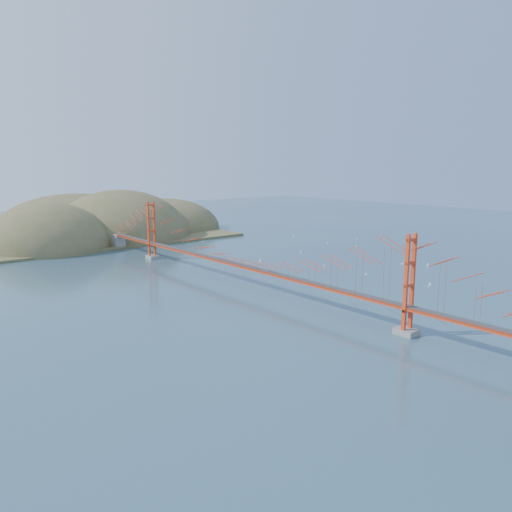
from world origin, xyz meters
TOP-DOWN VIEW (x-y plane):
  - ground at (0.00, 0.00)m, footprint 320.00×320.00m
  - bridge at (0.00, 0.18)m, footprint 2.20×94.40m
  - far_headlands at (2.21, 68.52)m, footprint 84.00×58.00m
  - sailboat_9 at (51.71, 18.85)m, footprint 0.58×0.58m
  - sailboat_13 at (36.40, -10.51)m, footprint 0.66×0.66m
  - sailboat_11 at (44.02, 12.71)m, footprint 0.53×0.53m
  - sailboat_8 at (44.13, 33.90)m, footprint 0.51×0.51m
  - sailboat_2 at (22.75, -19.21)m, footprint 0.61×0.55m
  - sailboat_14 at (21.73, -7.42)m, footprint 0.49×0.57m
  - sailboat_7 at (28.21, 15.29)m, footprint 0.51×0.45m
  - sailboat_3 at (14.59, 13.04)m, footprint 0.64×0.61m
  - sailboat_5 at (34.65, -6.10)m, footprint 0.58×0.60m
  - sailboat_1 at (21.03, 1.78)m, footprint 0.63×0.63m
  - sailboat_0 at (9.75, -9.10)m, footprint 0.48×0.60m
  - sailboat_12 at (20.43, 42.00)m, footprint 0.53×0.53m
  - sailboat_4 at (42.09, 20.01)m, footprint 0.63×0.63m

SIDE VIEW (x-z plane):
  - ground at x=0.00m, z-range 0.00..0.00m
  - far_headlands at x=2.21m, z-range -12.50..12.50m
  - sailboat_11 at x=44.02m, z-range -0.15..0.42m
  - sailboat_8 at x=44.13m, z-range -0.15..0.42m
  - sailboat_12 at x=20.43m, z-range -0.15..0.43m
  - sailboat_7 at x=28.21m, z-range -0.15..0.43m
  - sailboat_9 at x=51.71m, z-range -0.16..0.45m
  - sailboat_14 at x=21.73m, z-range -0.18..0.47m
  - sailboat_1 at x=21.03m, z-range -0.18..0.48m
  - sailboat_4 at x=42.09m, z-range -0.19..0.48m
  - sailboat_5 at x=34.65m, z-range -0.19..0.48m
  - sailboat_2 at x=22.75m, z-range -0.19..0.49m
  - sailboat_0 at x=9.75m, z-range -0.20..0.51m
  - sailboat_3 at x=14.59m, z-range -0.20..0.52m
  - sailboat_13 at x=36.40m, z-range -0.21..0.53m
  - bridge at x=0.00m, z-range 1.01..13.01m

